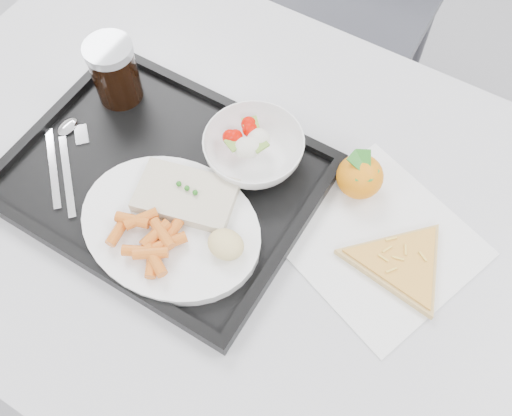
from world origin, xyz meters
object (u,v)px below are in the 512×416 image
(salad_bowl, at_px, (254,149))
(tray, at_px, (163,180))
(cola_glass, at_px, (114,71))
(dinner_plate, at_px, (171,227))
(pizza_slice, at_px, (401,263))
(table, at_px, (246,225))
(tangerine, at_px, (360,176))

(salad_bowl, bearing_deg, tray, -134.40)
(tray, xyz_separation_m, cola_glass, (-0.15, 0.10, 0.06))
(dinner_plate, bearing_deg, cola_glass, 143.17)
(pizza_slice, bearing_deg, cola_glass, 175.87)
(table, height_order, salad_bowl, salad_bowl)
(table, xyz_separation_m, pizza_slice, (0.24, 0.03, 0.08))
(table, bearing_deg, pizza_slice, 6.63)
(tangerine, bearing_deg, pizza_slice, -37.30)
(tray, relative_size, salad_bowl, 2.96)
(salad_bowl, xyz_separation_m, pizza_slice, (0.27, -0.04, -0.03))
(tray, bearing_deg, pizza_slice, 9.30)
(table, height_order, tangerine, tangerine)
(table, xyz_separation_m, tangerine, (0.13, 0.11, 0.10))
(salad_bowl, bearing_deg, dinner_plate, -102.33)
(dinner_plate, distance_m, pizza_slice, 0.33)
(cola_glass, distance_m, pizza_slice, 0.53)
(table, bearing_deg, tangerine, 40.79)
(table, relative_size, tray, 2.67)
(tray, relative_size, cola_glass, 4.17)
(cola_glass, xyz_separation_m, pizza_slice, (0.52, -0.04, -0.06))
(tangerine, bearing_deg, table, -139.21)
(table, height_order, tray, tray)
(tray, bearing_deg, dinner_plate, -45.31)
(pizza_slice, bearing_deg, table, -173.37)
(tangerine, bearing_deg, tray, -150.82)
(tangerine, relative_size, pizza_slice, 0.30)
(table, distance_m, tray, 0.15)
(tray, height_order, cola_glass, cola_glass)
(salad_bowl, height_order, pizza_slice, salad_bowl)
(dinner_plate, bearing_deg, salad_bowl, 77.67)
(tray, bearing_deg, salad_bowl, 45.60)
(tray, height_order, salad_bowl, salad_bowl)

